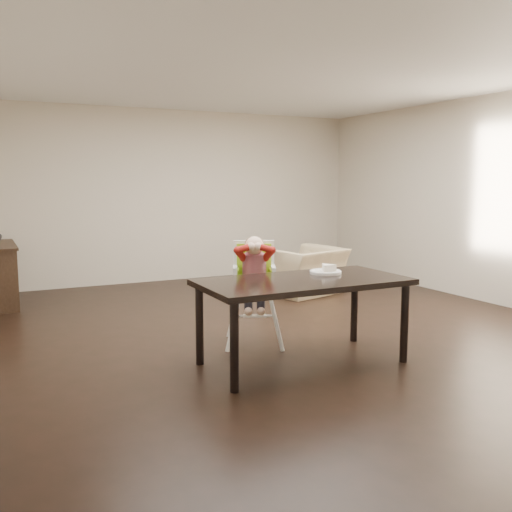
% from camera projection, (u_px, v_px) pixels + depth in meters
% --- Properties ---
extents(ground, '(7.00, 7.00, 0.00)m').
position_uv_depth(ground, '(290.00, 328.00, 6.21)').
color(ground, black).
rests_on(ground, ground).
extents(room_walls, '(6.02, 7.02, 2.71)m').
position_uv_depth(room_walls, '(291.00, 156.00, 5.96)').
color(room_walls, beige).
rests_on(room_walls, ground).
extents(dining_table, '(1.80, 0.90, 0.75)m').
position_uv_depth(dining_table, '(303.00, 288.00, 4.94)').
color(dining_table, black).
rests_on(dining_table, ground).
extents(high_chair, '(0.59, 0.59, 1.06)m').
position_uv_depth(high_chair, '(254.00, 268.00, 5.55)').
color(high_chair, white).
rests_on(high_chair, ground).
extents(plate, '(0.38, 0.38, 0.08)m').
position_uv_depth(plate, '(326.00, 270.00, 5.22)').
color(plate, white).
rests_on(plate, dining_table).
extents(armchair, '(1.15, 0.90, 0.88)m').
position_uv_depth(armchair, '(304.00, 263.00, 8.01)').
color(armchair, tan).
rests_on(armchair, ground).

